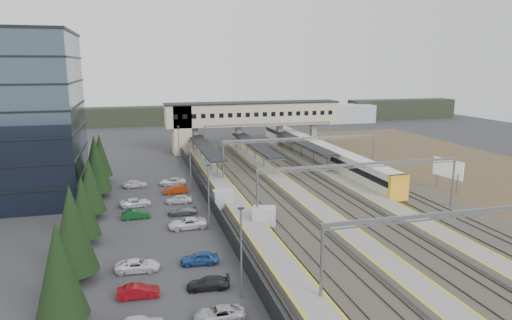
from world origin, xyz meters
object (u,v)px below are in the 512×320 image
object	(u,v)px
relay_cabin_far	(223,199)
train	(315,150)
relay_cabin_near	(264,217)
footbridge	(241,116)
billboard	(448,169)

from	to	relation	value
relay_cabin_far	train	distance (m)	36.34
relay_cabin_near	train	xyz separation A→B (m)	(21.25, 35.36, 0.98)
relay_cabin_far	footbridge	bearing A→B (deg)	73.46
footbridge	billboard	distance (m)	48.31
relay_cabin_near	footbridge	world-z (taller)	footbridge
relay_cabin_near	billboard	distance (m)	34.00
train	footbridge	bearing A→B (deg)	129.29
footbridge	billboard	xyz separation A→B (m)	(23.86, -41.75, -4.64)
relay_cabin_near	billboard	size ratio (longest dim) A/B	0.58
relay_cabin_near	train	bearing A→B (deg)	59.00
train	billboard	bearing A→B (deg)	-66.59
relay_cabin_far	footbridge	xyz separation A→B (m)	(12.38, 41.69, 6.72)
relay_cabin_near	footbridge	bearing A→B (deg)	79.93
relay_cabin_near	footbridge	xyz separation A→B (m)	(8.95, 50.40, 6.74)
footbridge	billboard	size ratio (longest dim) A/B	7.04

